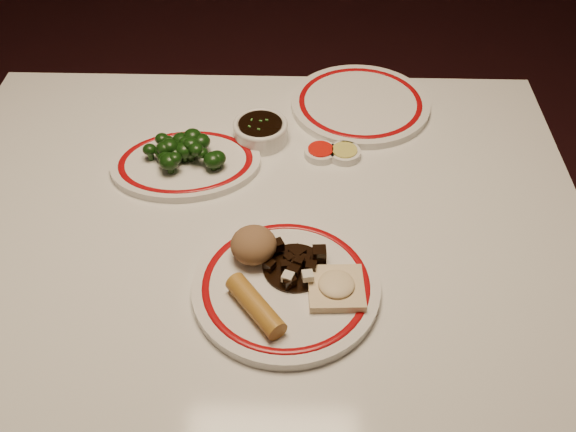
{
  "coord_description": "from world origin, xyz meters",
  "views": [
    {
      "loc": [
        0.08,
        -0.83,
        1.55
      ],
      "look_at": [
        0.06,
        -0.06,
        0.8
      ],
      "focal_mm": 40.0,
      "sensor_mm": 36.0,
      "label": 1
    }
  ],
  "objects_px": {
    "rice_mound": "(254,245)",
    "broccoli_plate": "(186,163)",
    "spring_roll": "(256,306)",
    "stirfry_heap": "(296,265)",
    "main_plate": "(286,286)",
    "soy_bowl": "(261,132)",
    "fried_wonton": "(336,287)",
    "broccoli_pile": "(184,149)",
    "dining_table": "(255,246)"
  },
  "relations": [
    {
      "from": "dining_table",
      "to": "broccoli_plate",
      "type": "distance_m",
      "value": 0.21
    },
    {
      "from": "main_plate",
      "to": "broccoli_pile",
      "type": "distance_m",
      "value": 0.37
    },
    {
      "from": "rice_mound",
      "to": "stirfry_heap",
      "type": "height_order",
      "value": "rice_mound"
    },
    {
      "from": "dining_table",
      "to": "broccoli_plate",
      "type": "height_order",
      "value": "broccoli_plate"
    },
    {
      "from": "main_plate",
      "to": "broccoli_pile",
      "type": "height_order",
      "value": "broccoli_pile"
    },
    {
      "from": "broccoli_plate",
      "to": "rice_mound",
      "type": "bearing_deg",
      "value": -58.87
    },
    {
      "from": "rice_mound",
      "to": "broccoli_plate",
      "type": "distance_m",
      "value": 0.29
    },
    {
      "from": "stirfry_heap",
      "to": "broccoli_plate",
      "type": "height_order",
      "value": "stirfry_heap"
    },
    {
      "from": "stirfry_heap",
      "to": "broccoli_plate",
      "type": "bearing_deg",
      "value": 128.66
    },
    {
      "from": "rice_mound",
      "to": "broccoli_plate",
      "type": "xyz_separation_m",
      "value": [
        -0.15,
        0.25,
        -0.04
      ]
    },
    {
      "from": "dining_table",
      "to": "broccoli_pile",
      "type": "bearing_deg",
      "value": 138.02
    },
    {
      "from": "soy_bowl",
      "to": "stirfry_heap",
      "type": "bearing_deg",
      "value": -77.82
    },
    {
      "from": "rice_mound",
      "to": "main_plate",
      "type": "bearing_deg",
      "value": -46.37
    },
    {
      "from": "main_plate",
      "to": "fried_wonton",
      "type": "distance_m",
      "value": 0.08
    },
    {
      "from": "dining_table",
      "to": "broccoli_pile",
      "type": "height_order",
      "value": "broccoli_pile"
    },
    {
      "from": "main_plate",
      "to": "broccoli_plate",
      "type": "distance_m",
      "value": 0.36
    },
    {
      "from": "main_plate",
      "to": "rice_mound",
      "type": "xyz_separation_m",
      "value": [
        -0.05,
        0.06,
        0.03
      ]
    },
    {
      "from": "rice_mound",
      "to": "spring_roll",
      "type": "distance_m",
      "value": 0.12
    },
    {
      "from": "spring_roll",
      "to": "fried_wonton",
      "type": "xyz_separation_m",
      "value": [
        0.12,
        0.04,
        -0.01
      ]
    },
    {
      "from": "main_plate",
      "to": "broccoli_plate",
      "type": "xyz_separation_m",
      "value": [
        -0.2,
        0.3,
        -0.0
      ]
    },
    {
      "from": "stirfry_heap",
      "to": "main_plate",
      "type": "bearing_deg",
      "value": -116.73
    },
    {
      "from": "fried_wonton",
      "to": "soy_bowl",
      "type": "bearing_deg",
      "value": 109.28
    },
    {
      "from": "fried_wonton",
      "to": "stirfry_heap",
      "type": "bearing_deg",
      "value": 145.63
    },
    {
      "from": "dining_table",
      "to": "fried_wonton",
      "type": "height_order",
      "value": "fried_wonton"
    },
    {
      "from": "main_plate",
      "to": "soy_bowl",
      "type": "distance_m",
      "value": 0.4
    },
    {
      "from": "fried_wonton",
      "to": "soy_bowl",
      "type": "relative_size",
      "value": 0.84
    },
    {
      "from": "fried_wonton",
      "to": "soy_bowl",
      "type": "xyz_separation_m",
      "value": [
        -0.14,
        0.4,
        -0.01
      ]
    },
    {
      "from": "broccoli_plate",
      "to": "soy_bowl",
      "type": "bearing_deg",
      "value": 32.48
    },
    {
      "from": "spring_roll",
      "to": "stirfry_heap",
      "type": "xyz_separation_m",
      "value": [
        0.06,
        0.09,
        -0.01
      ]
    },
    {
      "from": "fried_wonton",
      "to": "broccoli_pile",
      "type": "bearing_deg",
      "value": 131.44
    },
    {
      "from": "dining_table",
      "to": "soy_bowl",
      "type": "distance_m",
      "value": 0.24
    },
    {
      "from": "stirfry_heap",
      "to": "broccoli_pile",
      "type": "distance_m",
      "value": 0.35
    },
    {
      "from": "fried_wonton",
      "to": "broccoli_plate",
      "type": "bearing_deg",
      "value": 131.7
    },
    {
      "from": "dining_table",
      "to": "fried_wonton",
      "type": "bearing_deg",
      "value": -53.68
    },
    {
      "from": "main_plate",
      "to": "rice_mound",
      "type": "height_order",
      "value": "rice_mound"
    },
    {
      "from": "dining_table",
      "to": "soy_bowl",
      "type": "xyz_separation_m",
      "value": [
        0.0,
        0.21,
        0.11
      ]
    },
    {
      "from": "spring_roll",
      "to": "fried_wonton",
      "type": "bearing_deg",
      "value": -17.3
    },
    {
      "from": "broccoli_pile",
      "to": "soy_bowl",
      "type": "relative_size",
      "value": 1.49
    },
    {
      "from": "rice_mound",
      "to": "broccoli_plate",
      "type": "bearing_deg",
      "value": 121.13
    },
    {
      "from": "broccoli_plate",
      "to": "soy_bowl",
      "type": "xyz_separation_m",
      "value": [
        0.14,
        0.09,
        0.01
      ]
    },
    {
      "from": "stirfry_heap",
      "to": "soy_bowl",
      "type": "bearing_deg",
      "value": 102.18
    },
    {
      "from": "dining_table",
      "to": "rice_mound",
      "type": "height_order",
      "value": "rice_mound"
    },
    {
      "from": "main_plate",
      "to": "stirfry_heap",
      "type": "xyz_separation_m",
      "value": [
        0.02,
        0.03,
        0.02
      ]
    },
    {
      "from": "broccoli_plate",
      "to": "dining_table",
      "type": "bearing_deg",
      "value": -41.23
    },
    {
      "from": "main_plate",
      "to": "broccoli_plate",
      "type": "bearing_deg",
      "value": 123.8
    },
    {
      "from": "rice_mound",
      "to": "spring_roll",
      "type": "height_order",
      "value": "rice_mound"
    },
    {
      "from": "stirfry_heap",
      "to": "soy_bowl",
      "type": "relative_size",
      "value": 0.96
    },
    {
      "from": "broccoli_pile",
      "to": "broccoli_plate",
      "type": "bearing_deg",
      "value": -73.56
    },
    {
      "from": "soy_bowl",
      "to": "main_plate",
      "type": "bearing_deg",
      "value": -80.9
    },
    {
      "from": "rice_mound",
      "to": "soy_bowl",
      "type": "height_order",
      "value": "rice_mound"
    }
  ]
}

